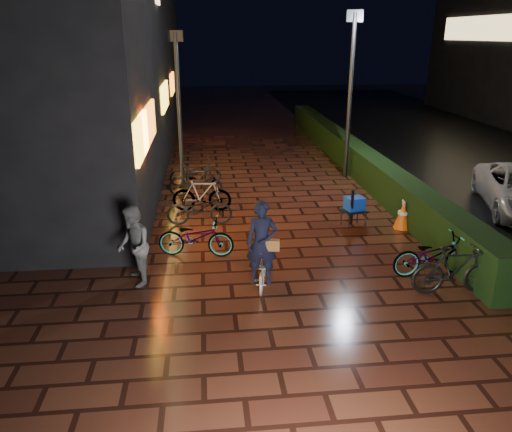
{
  "coord_description": "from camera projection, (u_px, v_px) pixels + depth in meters",
  "views": [
    {
      "loc": [
        -2.09,
        -9.41,
        4.69
      ],
      "look_at": [
        -1.07,
        0.36,
        1.1
      ],
      "focal_mm": 35.0,
      "sensor_mm": 36.0,
      "label": 1
    }
  ],
  "objects": [
    {
      "name": "hedge",
      "position": [
        353.0,
        156.0,
        18.23
      ],
      "size": [
        0.7,
        20.0,
        1.0
      ],
      "primitive_type": "cube",
      "color": "black",
      "rests_on": "ground"
    },
    {
      "name": "lamp_post_sf",
      "position": [
        179.0,
        105.0,
        15.32
      ],
      "size": [
        0.46,
        0.16,
        4.8
      ],
      "color": "black",
      "rests_on": "ground"
    },
    {
      "name": "traffic_barrier",
      "position": [
        402.0,
        208.0,
        13.29
      ],
      "size": [
        0.92,
        1.67,
        0.68
      ],
      "color": "#FC620D",
      "rests_on": "ground"
    },
    {
      "name": "parked_bikes_storefront",
      "position": [
        198.0,
        196.0,
        13.83
      ],
      "size": [
        1.91,
        6.42,
        0.99
      ],
      "color": "black",
      "rests_on": "ground"
    },
    {
      "name": "ground",
      "position": [
        308.0,
        268.0,
        10.61
      ],
      "size": [
        80.0,
        80.0,
        0.0
      ],
      "primitive_type": "plane",
      "color": "#381911",
      "rests_on": "ground"
    },
    {
      "name": "cyclist",
      "position": [
        262.0,
        256.0,
        9.64
      ],
      "size": [
        0.67,
        1.3,
        1.78
      ],
      "color": "silver",
      "rests_on": "ground"
    },
    {
      "name": "lamp_post_hedge",
      "position": [
        350.0,
        90.0,
        16.4
      ],
      "size": [
        0.51,
        0.24,
        5.41
      ],
      "color": "black",
      "rests_on": "ground"
    },
    {
      "name": "storefront_block",
      "position": [
        5.0,
        39.0,
        18.88
      ],
      "size": [
        12.09,
        22.0,
        9.0
      ],
      "color": "black",
      "rests_on": "ground"
    },
    {
      "name": "parked_bikes_hedge",
      "position": [
        443.0,
        262.0,
        9.84
      ],
      "size": [
        1.75,
        1.41,
        0.99
      ],
      "color": "black",
      "rests_on": "ground"
    },
    {
      "name": "bystander_person",
      "position": [
        134.0,
        246.0,
        9.69
      ],
      "size": [
        0.79,
        0.92,
        1.62
      ],
      "primitive_type": "imported",
      "rotation": [
        0.0,
        0.0,
        -1.32
      ],
      "color": "slate",
      "rests_on": "ground"
    },
    {
      "name": "cart_assembly",
      "position": [
        354.0,
        205.0,
        12.73
      ],
      "size": [
        0.71,
        0.75,
        1.13
      ],
      "color": "black",
      "rests_on": "ground"
    }
  ]
}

